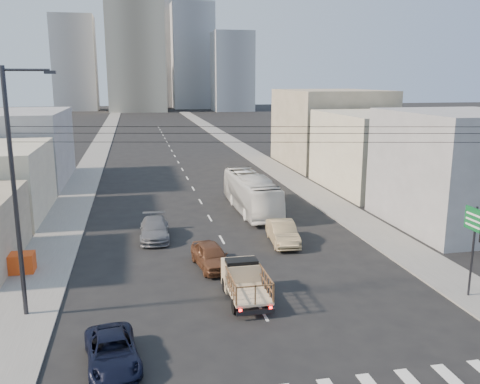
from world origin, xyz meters
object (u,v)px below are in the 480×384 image
object	(u,v)px
navy_pickup	(112,352)
sedan_grey	(154,229)
flatbed_pickup	(245,280)
green_sign	(474,230)
city_bus	(251,193)
crate_stack	(19,263)
streetlamp_left	(16,188)
sedan_tan	(283,233)
sedan_brown	(211,256)

from	to	relation	value
navy_pickup	sedan_grey	bearing A→B (deg)	74.40
flatbed_pickup	green_sign	xyz separation A→B (m)	(11.70, -2.23, 2.65)
city_bus	crate_stack	bearing A→B (deg)	-146.20
navy_pickup	green_sign	size ratio (longest dim) A/B	0.88
crate_stack	navy_pickup	bearing A→B (deg)	-62.87
navy_pickup	streetlamp_left	xyz separation A→B (m)	(-4.23, 5.42, 5.83)
navy_pickup	sedan_tan	size ratio (longest dim) A/B	0.92
sedan_tan	sedan_grey	size ratio (longest dim) A/B	0.95
sedan_grey	sedan_tan	bearing A→B (deg)	-16.41
streetlamp_left	green_sign	bearing A→B (deg)	-6.32
crate_stack	city_bus	bearing A→B (deg)	34.63
streetlamp_left	crate_stack	distance (m)	8.43
sedan_grey	crate_stack	bearing A→B (deg)	-145.19
navy_pickup	city_bus	xyz separation A→B (m)	(11.13, 23.09, 1.00)
city_bus	sedan_brown	size ratio (longest dim) A/B	2.60
green_sign	crate_stack	world-z (taller)	green_sign
sedan_grey	navy_pickup	bearing A→B (deg)	-96.14
city_bus	sedan_tan	bearing A→B (deg)	-90.12
sedan_grey	flatbed_pickup	bearing A→B (deg)	-67.82
city_bus	sedan_tan	world-z (taller)	city_bus
flatbed_pickup	city_bus	bearing A→B (deg)	75.93
sedan_tan	streetlamp_left	distance (m)	18.44
navy_pickup	flatbed_pickup	bearing A→B (deg)	30.48
flatbed_pickup	sedan_brown	world-z (taller)	flatbed_pickup
flatbed_pickup	green_sign	size ratio (longest dim) A/B	0.88
sedan_tan	sedan_grey	world-z (taller)	sedan_tan
sedan_brown	navy_pickup	bearing A→B (deg)	-126.79
sedan_grey	green_sign	distance (m)	21.26
sedan_brown	streetlamp_left	bearing A→B (deg)	-162.36
navy_pickup	green_sign	distance (m)	18.83
sedan_tan	green_sign	size ratio (longest dim) A/B	0.96
flatbed_pickup	sedan_grey	world-z (taller)	flatbed_pickup
sedan_tan	green_sign	bearing A→B (deg)	-51.87
green_sign	city_bus	bearing A→B (deg)	109.66
sedan_brown	green_sign	distance (m)	14.93
sedan_tan	green_sign	world-z (taller)	green_sign
green_sign	streetlamp_left	xyz separation A→B (m)	(-22.56, 2.50, 2.69)
navy_pickup	city_bus	world-z (taller)	city_bus
sedan_grey	green_sign	xyz separation A→B (m)	(15.92, -13.76, 3.01)
flatbed_pickup	streetlamp_left	size ratio (longest dim) A/B	0.37
flatbed_pickup	sedan_tan	bearing A→B (deg)	61.70
city_bus	sedan_brown	xyz separation A→B (m)	(-5.54, -13.00, -0.85)
city_bus	navy_pickup	bearing A→B (deg)	-116.56
navy_pickup	streetlamp_left	bearing A→B (deg)	120.56
streetlamp_left	sedan_grey	bearing A→B (deg)	59.49
city_bus	green_sign	bearing A→B (deg)	-71.17
sedan_tan	sedan_grey	xyz separation A→B (m)	(-8.83, 2.95, -0.05)
navy_pickup	crate_stack	size ratio (longest dim) A/B	2.44
city_bus	sedan_tan	xyz separation A→B (m)	(0.12, -9.37, -0.82)
flatbed_pickup	sedan_grey	distance (m)	12.28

